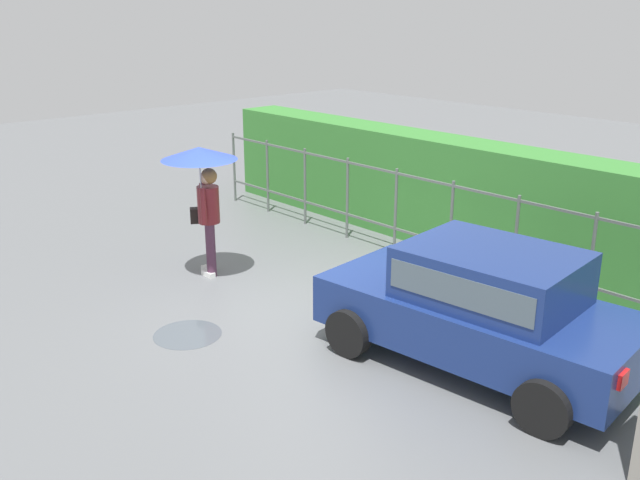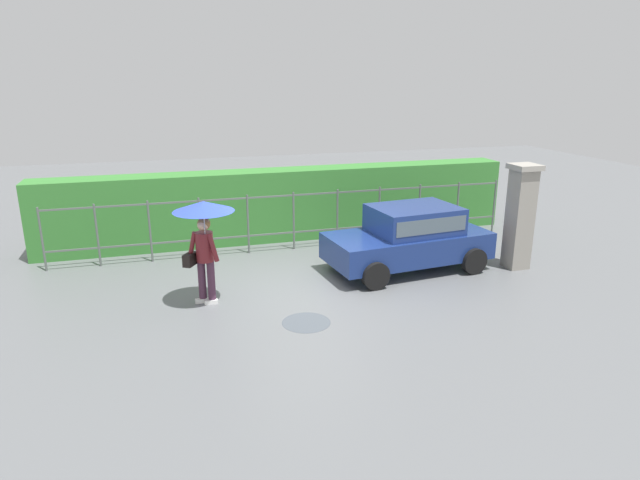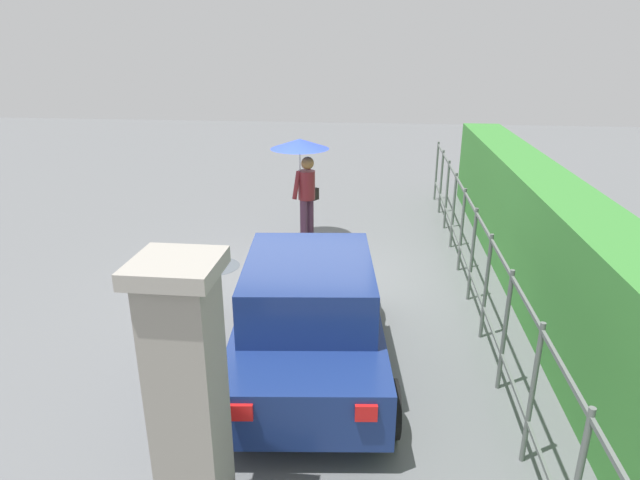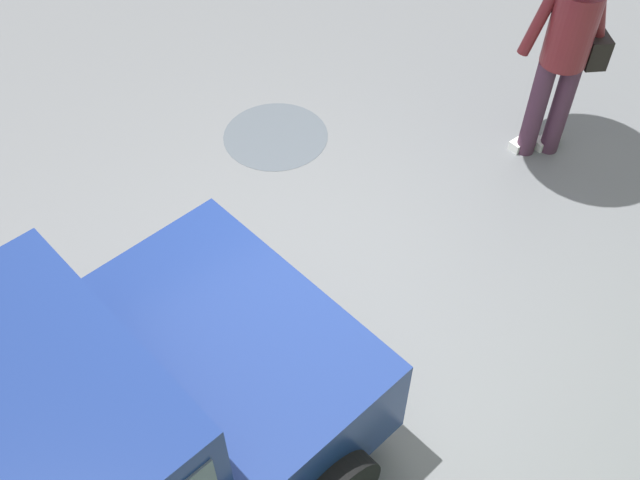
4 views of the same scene
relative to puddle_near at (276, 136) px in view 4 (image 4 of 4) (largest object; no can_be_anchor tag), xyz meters
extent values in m
plane|color=slate|center=(0.55, 1.59, 0.00)|extent=(40.00, 40.00, 0.00)
cylinder|color=black|center=(1.82, 1.16, 0.30)|extent=(0.62, 0.24, 0.60)
cylinder|color=#47283D|center=(-1.54, 1.42, 0.43)|extent=(0.15, 0.15, 0.86)
cylinder|color=#47283D|center=(-1.71, 1.52, 0.43)|extent=(0.15, 0.15, 0.86)
cube|color=white|center=(-1.57, 1.37, 0.04)|extent=(0.26, 0.10, 0.08)
cube|color=white|center=(-1.74, 1.47, 0.04)|extent=(0.26, 0.10, 0.08)
cylinder|color=maroon|center=(-1.62, 1.47, 1.15)|extent=(0.34, 0.34, 0.58)
cylinder|color=maroon|center=(-1.48, 1.29, 1.18)|extent=(0.24, 0.20, 0.56)
cylinder|color=maroon|center=(-1.85, 1.52, 1.18)|extent=(0.24, 0.20, 0.56)
cube|color=black|center=(-1.91, 1.51, 0.91)|extent=(0.32, 0.37, 0.24)
cylinder|color=#4C545B|center=(0.00, 0.00, 0.00)|extent=(0.89, 0.89, 0.00)
camera|label=1|loc=(7.27, -4.27, 4.07)|focal=39.19mm
camera|label=2|loc=(-2.36, -8.83, 4.31)|focal=30.85mm
camera|label=3|loc=(8.71, 2.88, 3.78)|focal=30.05mm
camera|label=4|loc=(2.58, 3.97, 3.98)|focal=40.34mm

